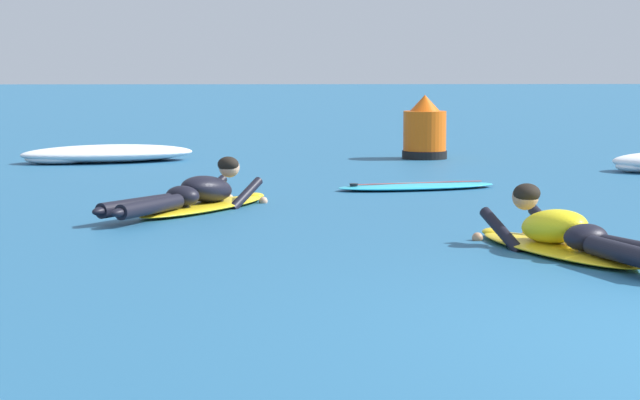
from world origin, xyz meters
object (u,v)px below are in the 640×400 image
(surfer_near, at_px, (565,236))
(surfer_far, at_px, (196,197))
(channel_marker_buoy, at_px, (425,134))
(drifting_surfboard, at_px, (415,186))

(surfer_near, bearing_deg, surfer_far, 136.62)
(surfer_far, height_order, channel_marker_buoy, channel_marker_buoy)
(drifting_surfboard, bearing_deg, channel_marker_buoy, 81.87)
(surfer_far, height_order, drifting_surfboard, surfer_far)
(surfer_far, distance_m, drifting_surfboard, 3.06)
(drifting_surfboard, xyz_separation_m, channel_marker_buoy, (0.62, 4.32, 0.34))
(surfer_near, distance_m, surfer_far, 4.05)
(surfer_near, distance_m, drifting_surfboard, 4.77)
(surfer_far, relative_size, drifting_surfboard, 1.25)
(surfer_near, relative_size, channel_marker_buoy, 2.53)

